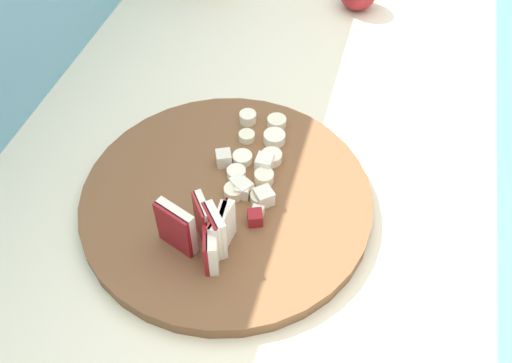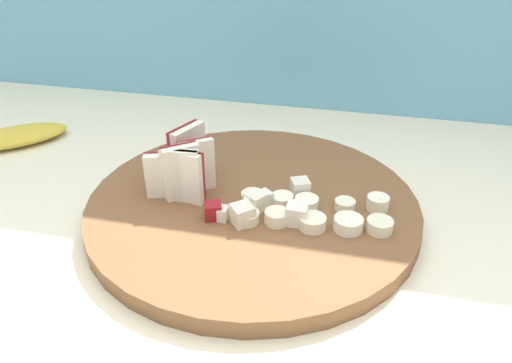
{
  "view_description": "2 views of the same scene",
  "coord_description": "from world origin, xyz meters",
  "px_view_note": "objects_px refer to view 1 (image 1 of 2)",
  "views": [
    {
      "loc": [
        -0.48,
        -0.13,
        1.49
      ],
      "look_at": [
        -0.05,
        -0.01,
        0.96
      ],
      "focal_mm": 39.16,
      "sensor_mm": 36.0,
      "label": 1
    },
    {
      "loc": [
        0.05,
        -0.42,
        1.23
      ],
      "look_at": [
        -0.07,
        0.05,
        0.95
      ],
      "focal_mm": 33.89,
      "sensor_mm": 36.0,
      "label": 2
    }
  ],
  "objects_px": {
    "cutting_board": "(227,200)",
    "apple_dice_pile": "(250,185)",
    "banana_slice_rows": "(258,155)",
    "apple_wedge_fan": "(207,231)"
  },
  "relations": [
    {
      "from": "cutting_board",
      "to": "apple_wedge_fan",
      "type": "height_order",
      "value": "apple_wedge_fan"
    },
    {
      "from": "cutting_board",
      "to": "banana_slice_rows",
      "type": "height_order",
      "value": "banana_slice_rows"
    },
    {
      "from": "apple_wedge_fan",
      "to": "banana_slice_rows",
      "type": "height_order",
      "value": "apple_wedge_fan"
    },
    {
      "from": "cutting_board",
      "to": "banana_slice_rows",
      "type": "xyz_separation_m",
      "value": [
        0.07,
        -0.02,
        0.02
      ]
    },
    {
      "from": "apple_wedge_fan",
      "to": "apple_dice_pile",
      "type": "height_order",
      "value": "apple_wedge_fan"
    },
    {
      "from": "cutting_board",
      "to": "apple_wedge_fan",
      "type": "relative_size",
      "value": 4.26
    },
    {
      "from": "apple_dice_pile",
      "to": "banana_slice_rows",
      "type": "xyz_separation_m",
      "value": [
        0.06,
        0.0,
        -0.0
      ]
    },
    {
      "from": "cutting_board",
      "to": "apple_dice_pile",
      "type": "bearing_deg",
      "value": -58.9
    },
    {
      "from": "apple_dice_pile",
      "to": "cutting_board",
      "type": "bearing_deg",
      "value": 121.1
    },
    {
      "from": "apple_dice_pile",
      "to": "banana_slice_rows",
      "type": "bearing_deg",
      "value": 4.77
    }
  ]
}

